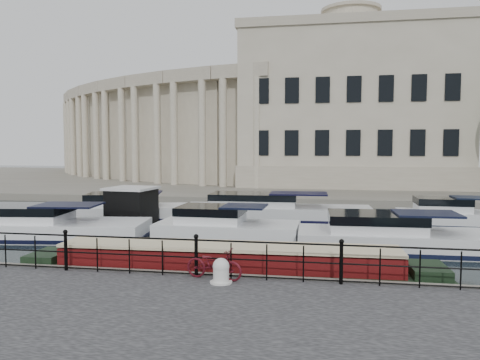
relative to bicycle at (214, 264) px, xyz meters
name	(u,v)px	position (x,y,z in m)	size (l,w,h in m)	color
ground_plane	(215,274)	(-0.56, 2.42, -0.98)	(160.00, 160.00, 0.00)	black
far_bank	(292,181)	(-0.56, 41.42, -0.71)	(120.00, 42.00, 0.55)	#6B665B
railing	(196,254)	(-0.56, 0.17, 0.22)	(24.14, 0.14, 1.22)	black
civic_building	(280,120)	(-1.55, 37.12, 6.05)	(53.55, 31.84, 16.85)	#ADA38C
bicycle	(214,264)	(0.00, 0.00, 0.00)	(0.58, 1.65, 0.87)	#4D0D16
mooring_bollard	(221,271)	(0.26, -0.29, -0.12)	(0.60, 0.60, 0.68)	silver
narrowboat	(227,271)	(0.04, 1.59, -0.62)	(13.15, 2.13, 1.49)	black
harbour_hut	(132,209)	(-6.90, 10.54, -0.03)	(3.39, 2.94, 2.19)	#6B665B
cabin_cruisers	(236,224)	(-1.32, 10.43, -0.62)	(27.36, 11.00, 1.99)	white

